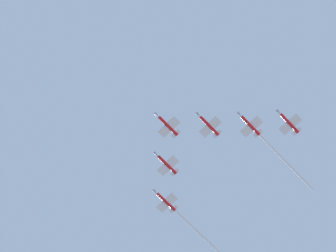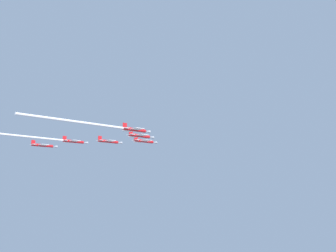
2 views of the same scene
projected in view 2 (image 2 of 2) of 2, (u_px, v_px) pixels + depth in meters
The scene contains 6 objects.
jet_lead at pixel (144, 141), 201.33m from camera, with size 12.44×10.06×2.78m.
jet_port_inner at pixel (109, 141), 202.67m from camera, with size 12.44×10.06×2.78m.
jet_starboard_inner at pixel (140, 136), 184.83m from camera, with size 12.44×10.06×2.78m.
jet_port_outer at pixel (53, 139), 197.19m from camera, with size 39.78×26.71×2.78m.
jet_starboard_outer at pixel (105, 126), 159.36m from camera, with size 46.38×31.06×2.78m.
jet_center_rear at pixel (43, 145), 206.41m from camera, with size 12.44×10.06×2.78m.
Camera 2 is at (9.16, 182.09, 181.85)m, focal length 46.40 mm.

